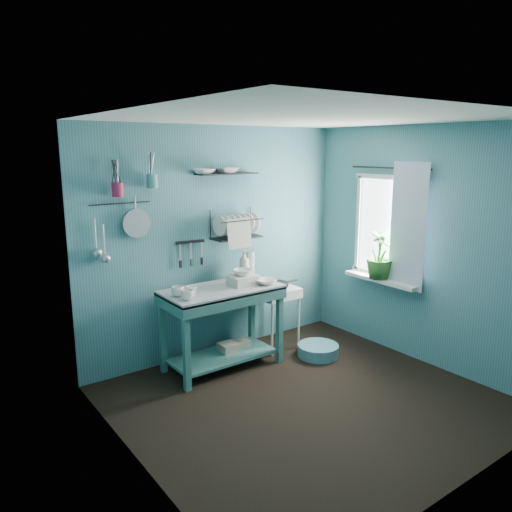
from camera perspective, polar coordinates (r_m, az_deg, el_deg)
floor at (r=4.77m, az=5.80°, el=-16.13°), size 3.20×3.20×0.00m
ceiling at (r=4.20m, az=6.55°, el=15.43°), size 3.20×3.20×0.00m
wall_back at (r=5.49m, az=-4.44°, el=1.60°), size 3.20×0.00×3.20m
wall_front at (r=3.41m, az=23.46°, el=-6.05°), size 3.20×0.00×3.20m
wall_left at (r=3.48m, az=-13.81°, el=-5.00°), size 0.00×3.00×3.00m
wall_right at (r=5.50m, az=18.57°, el=1.02°), size 0.00×3.00×3.00m
work_counter at (r=5.25m, az=-3.87°, el=-8.19°), size 1.28×0.74×0.86m
mug_left at (r=4.73m, az=-7.83°, el=-4.43°), size 0.12×0.12×0.10m
mug_mid at (r=4.86m, az=-7.35°, el=-3.99°), size 0.14×0.14×0.09m
mug_right at (r=4.86m, az=-8.94°, el=-4.02°), size 0.17×0.17×0.10m
wash_tub at (r=5.22m, az=-1.51°, el=-2.73°), size 0.28×0.22×0.10m
tub_bowl at (r=5.20m, az=-1.51°, el=-1.88°), size 0.20×0.19×0.06m
soap_bottle at (r=5.46m, az=-1.36°, el=-0.97°), size 0.11×0.12×0.30m
water_bottle at (r=5.53m, az=-0.63°, el=-0.89°), size 0.09×0.09×0.28m
counter_bowl at (r=5.23m, az=1.11°, el=-2.95°), size 0.22×0.22×0.05m
hotplate_stand at (r=5.78m, az=2.19°, el=-7.00°), size 0.47×0.47×0.71m
frying_pan at (r=5.66m, az=2.22°, el=-3.22°), size 0.30×0.30×0.03m
knife_strip at (r=5.28m, az=-7.52°, el=1.61°), size 0.32×0.06×0.03m
dish_rack at (r=5.44m, az=-2.24°, el=3.68°), size 0.57×0.29×0.32m
upper_shelf at (r=5.36m, az=-3.32°, el=9.36°), size 0.70×0.18×0.01m
shelf_bowl_left at (r=5.21m, az=-5.99°, el=9.89°), size 0.24×0.24×0.05m
shelf_bowl_right at (r=5.36m, az=-3.34°, el=9.62°), size 0.25×0.25×0.06m
utensil_cup_magenta at (r=4.84m, az=-15.53°, el=7.32°), size 0.11×0.11×0.13m
utensil_cup_teal at (r=4.97m, az=-11.79°, el=8.37°), size 0.11×0.11×0.13m
colander at (r=4.97m, az=-13.50°, el=3.64°), size 0.28×0.03×0.28m
ladle_outer at (r=4.85m, az=-17.89°, el=2.38°), size 0.01×0.01×0.30m
ladle_inner at (r=4.89m, az=-16.99°, el=1.72°), size 0.01×0.01×0.30m
hook_rail at (r=4.91m, az=-15.26°, el=5.82°), size 0.60×0.01×0.01m
window_glass at (r=5.73m, az=14.93°, el=3.20°), size 0.00×1.10×1.10m
windowsill at (r=5.79m, az=14.08°, el=-2.65°), size 0.16×0.95×0.04m
curtain at (r=5.49m, az=16.95°, el=3.22°), size 0.00×1.35×1.35m
curtain_rod at (r=5.64m, az=15.00°, el=9.69°), size 0.02×1.05×0.02m
potted_plant at (r=5.71m, az=13.94°, el=0.07°), size 0.38×0.38×0.53m
storage_tin_large at (r=5.45m, az=-3.20°, el=-11.00°), size 0.18×0.18×0.22m
storage_tin_small at (r=5.58m, az=-1.63°, el=-10.53°), size 0.15×0.15×0.20m
floor_basin at (r=5.67m, az=7.11°, el=-10.65°), size 0.45×0.45×0.13m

